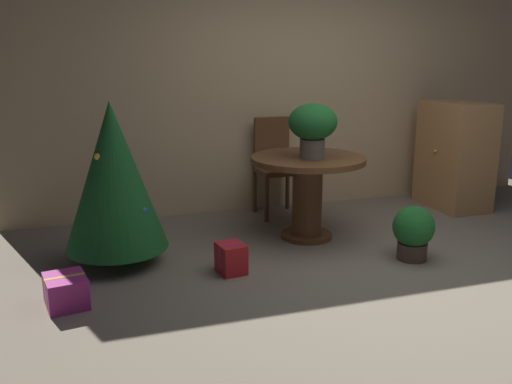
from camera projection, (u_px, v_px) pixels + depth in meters
name	position (u px, v px, depth m)	size (l,w,h in m)	color
ground_plane	(394.00, 276.00, 4.35)	(6.60, 6.60, 0.00)	#756B5B
back_wall_panel	(290.00, 87.00, 6.06)	(6.00, 0.10, 2.60)	tan
round_dining_table	(308.00, 183.00, 5.13)	(1.03, 1.03, 0.76)	brown
flower_vase	(313.00, 125.00, 4.93)	(0.43, 0.43, 0.48)	#665B51
wooden_chair_far	(275.00, 161.00, 5.90)	(0.42, 0.43, 1.01)	brown
holiday_tree	(114.00, 176.00, 4.44)	(0.81, 0.81, 1.31)	brown
gift_box_purple	(66.00, 291.00, 3.83)	(0.31, 0.35, 0.21)	#9E287A
gift_box_red	(231.00, 258.00, 4.40)	(0.22, 0.25, 0.23)	red
wooden_cabinet	(455.00, 155.00, 6.15)	(0.52, 0.78, 1.15)	#B27F4C
potted_plant	(413.00, 231.00, 4.65)	(0.34, 0.34, 0.45)	#4C382D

